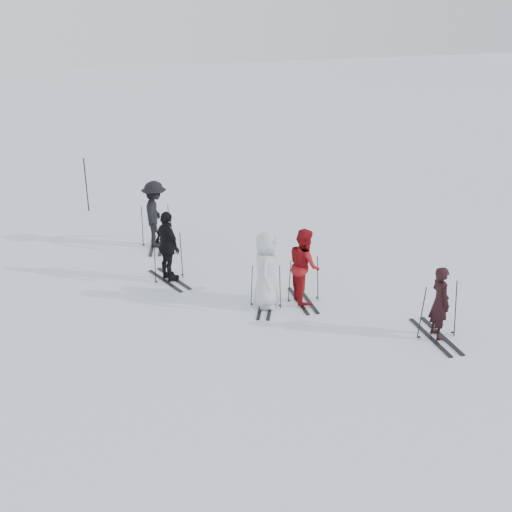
{
  "coord_description": "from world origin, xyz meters",
  "views": [
    {
      "loc": [
        -5.1,
        -12.91,
        7.0
      ],
      "look_at": [
        0.0,
        1.0,
        1.0
      ],
      "focal_mm": 45.0,
      "sensor_mm": 36.0,
      "label": 1
    }
  ],
  "objects": [
    {
      "name": "skier_uphill_left",
      "position": [
        -1.9,
        2.51,
        0.94
      ],
      "size": [
        0.75,
        1.18,
        1.88
      ],
      "primitive_type": "imported",
      "rotation": [
        0.0,
        0.0,
        1.85
      ],
      "color": "black",
      "rests_on": "ground"
    },
    {
      "name": "skis_near_dark",
      "position": [
        2.95,
        -2.55,
        0.67
      ],
      "size": [
        1.92,
        1.14,
        1.34
      ],
      "primitive_type": null,
      "rotation": [
        0.0,
        0.0,
        1.48
      ],
      "color": "black",
      "rests_on": "ground"
    },
    {
      "name": "skis_red",
      "position": [
        0.93,
        0.14,
        0.59
      ],
      "size": [
        1.7,
        1.03,
        1.18
      ],
      "primitive_type": null,
      "rotation": [
        0.0,
        0.0,
        1.46
      ],
      "color": "black",
      "rests_on": "ground"
    },
    {
      "name": "skis_uphill_left",
      "position": [
        -1.9,
        2.51,
        0.64
      ],
      "size": [
        1.95,
        1.39,
        1.28
      ],
      "primitive_type": null,
      "rotation": [
        0.0,
        0.0,
        1.85
      ],
      "color": "black",
      "rests_on": "ground"
    },
    {
      "name": "skier_uphill_far",
      "position": [
        -1.68,
        5.12,
        0.99
      ],
      "size": [
        1.06,
        1.44,
        1.98
      ],
      "primitive_type": "imported",
      "rotation": [
        0.0,
        0.0,
        1.29
      ],
      "color": "black",
      "rests_on": "ground"
    },
    {
      "name": "skier_grey",
      "position": [
        -0.05,
        0.16,
        0.95
      ],
      "size": [
        0.95,
        1.09,
        1.89
      ],
      "primitive_type": "imported",
      "rotation": [
        0.0,
        0.0,
        1.11
      ],
      "color": "silver",
      "rests_on": "ground"
    },
    {
      "name": "skier_near_dark",
      "position": [
        2.95,
        -2.55,
        0.82
      ],
      "size": [
        0.45,
        0.64,
        1.65
      ],
      "primitive_type": "imported",
      "rotation": [
        0.0,
        0.0,
        1.48
      ],
      "color": "black",
      "rests_on": "ground"
    },
    {
      "name": "skis_grey",
      "position": [
        -0.05,
        0.16,
        0.56
      ],
      "size": [
        1.73,
        1.4,
        1.12
      ],
      "primitive_type": null,
      "rotation": [
        0.0,
        0.0,
        1.11
      ],
      "color": "black",
      "rests_on": "ground"
    },
    {
      "name": "skier_red",
      "position": [
        0.93,
        0.14,
        0.93
      ],
      "size": [
        0.8,
        0.97,
        1.86
      ],
      "primitive_type": "imported",
      "rotation": [
        0.0,
        0.0,
        1.46
      ],
      "color": "maroon",
      "rests_on": "ground"
    },
    {
      "name": "ground",
      "position": [
        0.0,
        0.0,
        0.0
      ],
      "size": [
        120.0,
        120.0,
        0.0
      ],
      "primitive_type": "plane",
      "color": "silver",
      "rests_on": "ground"
    },
    {
      "name": "piste_marker",
      "position": [
        -3.23,
        9.32,
        0.94
      ],
      "size": [
        0.04,
        0.04,
        1.89
      ],
      "primitive_type": "cylinder",
      "rotation": [
        0.0,
        0.0,
        0.05
      ],
      "color": "black",
      "rests_on": "ground"
    },
    {
      "name": "skis_uphill_far",
      "position": [
        -1.68,
        5.12,
        0.65
      ],
      "size": [
        1.99,
        1.41,
        1.31
      ],
      "primitive_type": null,
      "rotation": [
        0.0,
        0.0,
        1.29
      ],
      "color": "black",
      "rests_on": "ground"
    }
  ]
}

